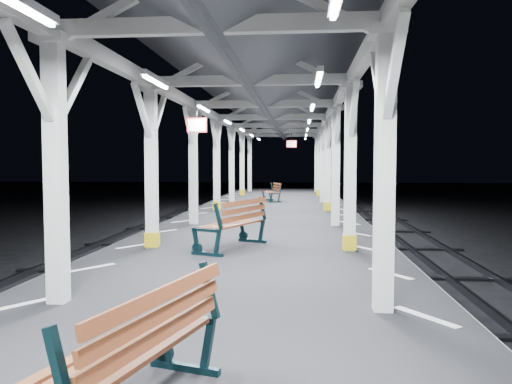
# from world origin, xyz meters

# --- Properties ---
(ground) EXTENTS (120.00, 120.00, 0.00)m
(ground) POSITION_xyz_m (0.00, 0.00, 0.00)
(ground) COLOR black
(ground) RESTS_ON ground
(platform) EXTENTS (6.00, 50.00, 1.00)m
(platform) POSITION_xyz_m (0.00, 0.00, 0.50)
(platform) COLOR black
(platform) RESTS_ON ground
(hazard_stripes_left) EXTENTS (1.00, 48.00, 0.01)m
(hazard_stripes_left) POSITION_xyz_m (-2.45, 0.00, 1.00)
(hazard_stripes_left) COLOR silver
(hazard_stripes_left) RESTS_ON platform
(hazard_stripes_right) EXTENTS (1.00, 48.00, 0.01)m
(hazard_stripes_right) POSITION_xyz_m (2.45, 0.00, 1.00)
(hazard_stripes_right) COLOR silver
(hazard_stripes_right) RESTS_ON platform
(canopy) EXTENTS (5.40, 49.00, 4.65)m
(canopy) POSITION_xyz_m (0.00, -0.01, 4.56)
(canopy) COLOR silver
(canopy) RESTS_ON platform
(bench_near) EXTENTS (1.10, 1.88, 0.96)m
(bench_near) POSITION_xyz_m (-0.07, -4.74, 1.51)
(bench_near) COLOR black
(bench_near) RESTS_ON platform
(bench_mid) EXTENTS (1.35, 1.99, 1.02)m
(bench_mid) POSITION_xyz_m (-0.27, 2.03, 1.54)
(bench_mid) COLOR black
(bench_mid) RESTS_ON platform
(bench_far) EXTENTS (0.95, 1.61, 0.82)m
(bench_far) POSITION_xyz_m (-0.18, 14.47, 1.44)
(bench_far) COLOR black
(bench_far) RESTS_ON platform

